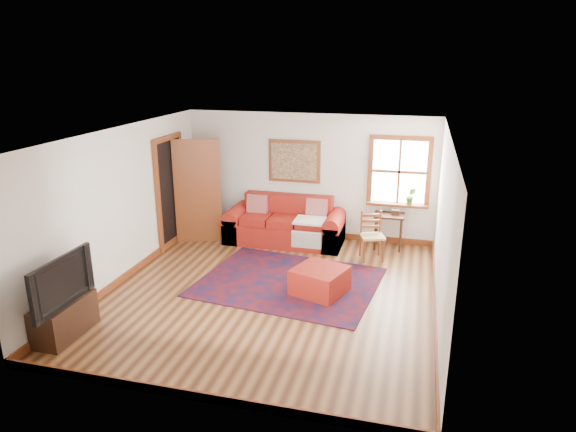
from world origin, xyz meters
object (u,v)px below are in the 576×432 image
(side_table, at_px, (389,220))
(ladder_back_chair, at_px, (372,234))
(red_ottoman, at_px, (320,281))
(red_leather_sofa, at_px, (285,227))
(media_cabinet, at_px, (65,318))

(side_table, xyz_separation_m, ladder_back_chair, (-0.26, -0.59, -0.09))
(ladder_back_chair, bearing_deg, red_ottoman, -110.52)
(red_ottoman, xyz_separation_m, ladder_back_chair, (0.62, 1.67, 0.26))
(red_ottoman, bearing_deg, ladder_back_chair, 88.65)
(red_leather_sofa, height_order, ladder_back_chair, red_leather_sofa)
(red_leather_sofa, relative_size, side_table, 3.38)
(ladder_back_chair, relative_size, media_cabinet, 0.96)
(red_ottoman, height_order, side_table, side_table)
(red_leather_sofa, relative_size, red_ottoman, 3.15)
(red_leather_sofa, xyz_separation_m, side_table, (2.01, 0.14, 0.26))
(ladder_back_chair, bearing_deg, red_leather_sofa, 165.35)
(red_leather_sofa, height_order, red_ottoman, red_leather_sofa)
(red_leather_sofa, bearing_deg, red_ottoman, -62.21)
(media_cabinet, bearing_deg, red_leather_sofa, 65.67)
(red_ottoman, distance_m, ladder_back_chair, 1.80)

